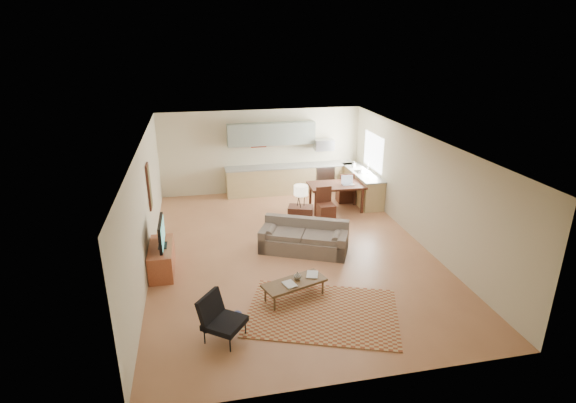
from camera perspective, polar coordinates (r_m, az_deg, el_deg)
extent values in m
plane|color=#A46945|center=(10.95, 0.32, -6.19)|extent=(9.00, 9.00, 0.00)
plane|color=white|center=(10.03, 0.35, 7.73)|extent=(9.00, 9.00, 0.00)
plane|color=beige|center=(14.66, -3.37, 6.36)|extent=(6.50, 0.00, 6.50)
plane|color=beige|center=(6.52, 8.84, -12.87)|extent=(6.50, 0.00, 6.50)
plane|color=beige|center=(10.28, -17.68, -0.82)|extent=(0.00, 9.00, 9.00)
plane|color=beige|center=(11.50, 16.38, 1.57)|extent=(0.00, 9.00, 9.00)
cube|color=#A5A8AD|center=(15.01, 4.47, 3.10)|extent=(0.62, 0.62, 0.90)
cube|color=#A5A8AD|center=(14.74, 4.56, 7.21)|extent=(0.62, 0.40, 0.35)
cube|color=gray|center=(14.40, -2.12, 8.58)|extent=(2.80, 0.34, 0.70)
cube|color=white|center=(14.04, 10.79, 6.25)|extent=(0.02, 1.40, 1.05)
cube|color=brown|center=(8.71, 4.39, -13.84)|extent=(3.27, 2.75, 0.02)
imported|color=maroon|center=(8.75, -0.42, -10.65)|extent=(0.38, 0.41, 0.03)
imported|color=navy|center=(9.14, 2.38, -9.22)|extent=(0.40, 0.44, 0.02)
imported|color=black|center=(8.94, 1.21, -9.39)|extent=(0.22, 0.22, 0.16)
imported|color=beige|center=(14.53, 8.37, 4.68)|extent=(0.11, 0.11, 0.19)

